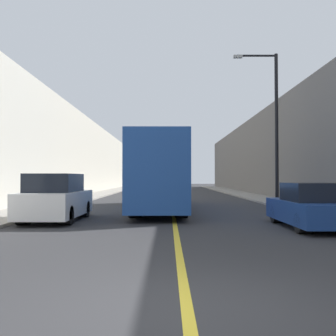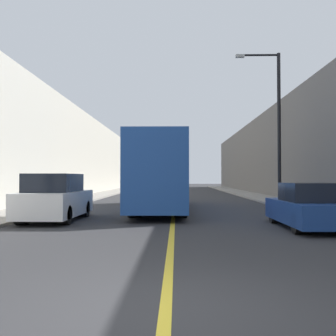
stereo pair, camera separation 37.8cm
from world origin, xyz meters
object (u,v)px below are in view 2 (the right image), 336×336
(parked_suv_left, at_px, (55,199))
(car_right_near, at_px, (310,208))
(street_lamp_right, at_px, (276,119))
(bus, at_px, (161,174))

(parked_suv_left, height_order, car_right_near, parked_suv_left)
(car_right_near, bearing_deg, street_lamp_right, 82.13)
(parked_suv_left, relative_size, street_lamp_right, 0.53)
(car_right_near, distance_m, street_lamp_right, 10.47)
(bus, distance_m, street_lamp_right, 7.47)
(bus, height_order, street_lamp_right, street_lamp_right)
(bus, bearing_deg, parked_suv_left, -127.24)
(parked_suv_left, xyz_separation_m, street_lamp_right, (10.29, 7.35, 4.13))
(bus, distance_m, car_right_near, 8.92)
(bus, distance_m, parked_suv_left, 6.49)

